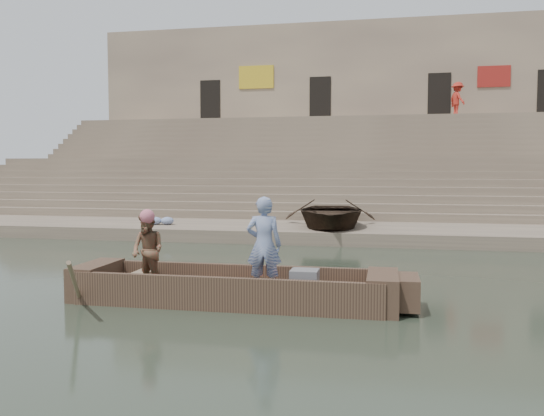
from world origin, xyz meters
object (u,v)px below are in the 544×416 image
(standing_man, at_px, (264,245))
(rowing_man, at_px, (148,251))
(beached_rowboat, at_px, (330,213))
(television, at_px, (304,281))
(main_rowboat, at_px, (232,296))
(pedestrian, at_px, (457,100))

(standing_man, relative_size, rowing_man, 1.24)
(standing_man, xyz_separation_m, beached_rowboat, (0.22, 9.28, -0.18))
(standing_man, distance_m, television, 0.91)
(main_rowboat, distance_m, beached_rowboat, 9.23)
(main_rowboat, xyz_separation_m, pedestrian, (6.47, 23.89, 6.05))
(main_rowboat, xyz_separation_m, standing_man, (0.59, -0.12, 0.93))
(standing_man, distance_m, beached_rowboat, 9.29)
(rowing_man, relative_size, beached_rowboat, 0.30)
(standing_man, bearing_deg, rowing_man, -3.03)
(standing_man, height_order, pedestrian, pedestrian)
(rowing_man, relative_size, pedestrian, 0.68)
(television, height_order, pedestrian, pedestrian)
(main_rowboat, xyz_separation_m, rowing_man, (-1.49, -0.13, 0.77))
(standing_man, xyz_separation_m, rowing_man, (-2.08, -0.01, -0.16))
(rowing_man, bearing_deg, main_rowboat, 28.69)
(rowing_man, bearing_deg, standing_man, 24.09)
(standing_man, bearing_deg, pedestrian, -107.09)
(television, bearing_deg, beached_rowboat, 92.76)
(pedestrian, bearing_deg, rowing_man, 137.89)
(rowing_man, height_order, beached_rowboat, rowing_man)
(television, height_order, beached_rowboat, beached_rowboat)
(television, xyz_separation_m, pedestrian, (5.23, 23.89, 5.74))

